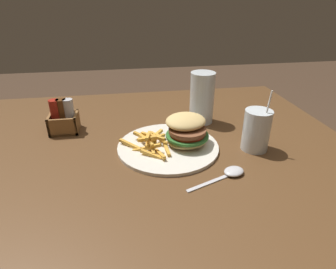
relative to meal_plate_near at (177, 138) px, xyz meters
name	(u,v)px	position (x,y,z in m)	size (l,w,h in m)	color
dining_table	(146,179)	(-0.09, 0.04, -0.17)	(1.30, 1.00, 0.75)	brown
meal_plate_near	(177,138)	(0.00, 0.00, 0.00)	(0.31, 0.31, 0.10)	silver
beer_glass	(202,99)	(0.12, 0.17, 0.05)	(0.09, 0.09, 0.18)	silver
juice_glass	(256,132)	(0.23, -0.05, 0.03)	(0.08, 0.08, 0.19)	silver
spoon	(232,172)	(0.11, -0.17, -0.02)	(0.17, 0.09, 0.02)	silver
condiment_caddy	(64,119)	(-0.35, 0.17, 0.01)	(0.09, 0.08, 0.11)	brown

